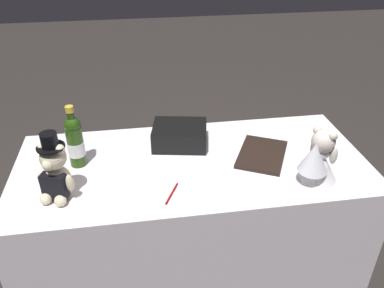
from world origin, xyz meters
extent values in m
plane|color=#2D2826|center=(0.00, 0.00, 0.00)|extent=(12.00, 12.00, 0.00)
cube|color=white|center=(0.00, 0.00, 0.38)|extent=(1.66, 0.75, 0.76)
ellipsoid|color=beige|center=(-0.58, -0.16, 0.83)|extent=(0.12, 0.10, 0.14)
cube|color=black|center=(-0.59, -0.19, 0.83)|extent=(0.11, 0.08, 0.11)
sphere|color=beige|center=(-0.58, -0.16, 0.95)|extent=(0.11, 0.11, 0.11)
sphere|color=beige|center=(-0.60, -0.20, 0.94)|extent=(0.04, 0.04, 0.04)
sphere|color=beige|center=(-0.61, -0.15, 0.99)|extent=(0.04, 0.04, 0.04)
sphere|color=beige|center=(-0.55, -0.17, 0.99)|extent=(0.04, 0.04, 0.04)
ellipsoid|color=beige|center=(-0.64, -0.16, 0.84)|extent=(0.03, 0.03, 0.08)
ellipsoid|color=beige|center=(-0.53, -0.20, 0.84)|extent=(0.03, 0.03, 0.08)
sphere|color=beige|center=(-0.63, -0.21, 0.78)|extent=(0.05, 0.05, 0.05)
sphere|color=beige|center=(-0.57, -0.23, 0.78)|extent=(0.05, 0.05, 0.05)
cylinder|color=black|center=(-0.58, -0.16, 1.00)|extent=(0.11, 0.11, 0.01)
cylinder|color=black|center=(-0.58, -0.16, 1.03)|extent=(0.07, 0.07, 0.06)
cone|color=white|center=(0.53, -0.21, 0.83)|extent=(0.17, 0.17, 0.15)
ellipsoid|color=white|center=(0.53, -0.21, 0.89)|extent=(0.08, 0.07, 0.06)
sphere|color=silver|center=(0.53, -0.21, 0.95)|extent=(0.10, 0.10, 0.10)
sphere|color=silver|center=(0.56, -0.18, 0.94)|extent=(0.04, 0.04, 0.04)
sphere|color=silver|center=(0.55, -0.24, 0.99)|extent=(0.04, 0.04, 0.04)
sphere|color=silver|center=(0.51, -0.18, 0.99)|extent=(0.04, 0.04, 0.04)
ellipsoid|color=silver|center=(0.57, -0.23, 0.89)|extent=(0.03, 0.03, 0.08)
ellipsoid|color=silver|center=(0.52, -0.16, 0.89)|extent=(0.03, 0.03, 0.08)
cone|color=white|center=(0.48, -0.24, 0.89)|extent=(0.18, 0.18, 0.14)
cylinder|color=#23440F|center=(-0.53, 0.06, 0.86)|extent=(0.07, 0.07, 0.20)
sphere|color=#23440F|center=(-0.53, 0.06, 0.97)|extent=(0.07, 0.07, 0.07)
cylinder|color=#23440F|center=(-0.53, 0.06, 1.02)|extent=(0.03, 0.03, 0.08)
cylinder|color=gold|center=(-0.53, 0.06, 1.05)|extent=(0.04, 0.04, 0.03)
cylinder|color=white|center=(-0.53, 0.06, 0.85)|extent=(0.08, 0.08, 0.07)
cylinder|color=maroon|center=(-0.12, -0.23, 0.76)|extent=(0.07, 0.13, 0.01)
cone|color=silver|center=(-0.09, -0.16, 0.76)|extent=(0.01, 0.01, 0.01)
cube|color=black|center=(-0.04, 0.17, 0.81)|extent=(0.30, 0.25, 0.11)
cube|color=#B7B7BF|center=(-0.02, 0.07, 0.81)|extent=(0.03, 0.01, 0.03)
cube|color=black|center=(0.34, 0.00, 0.77)|extent=(0.32, 0.36, 0.02)
camera|label=1|loc=(-0.24, -1.52, 1.80)|focal=36.75mm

